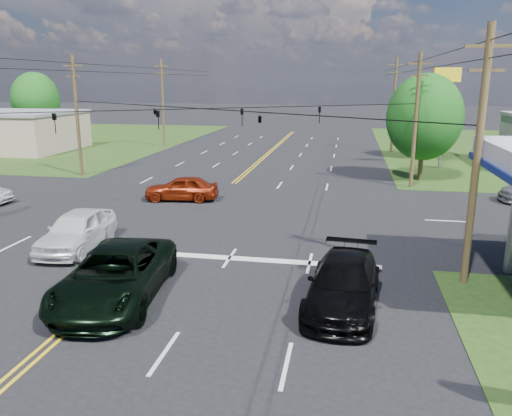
% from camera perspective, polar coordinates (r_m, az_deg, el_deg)
% --- Properties ---
extents(ground, '(280.00, 280.00, 0.00)m').
position_cam_1_polar(ground, '(30.25, -5.97, -0.20)').
color(ground, black).
rests_on(ground, ground).
extents(grass_nw, '(46.00, 48.00, 0.03)m').
position_cam_1_polar(grass_nw, '(74.48, -25.43, 7.13)').
color(grass_nw, '#203C13').
rests_on(grass_nw, ground).
extents(stop_bar, '(10.00, 0.50, 0.02)m').
position_cam_1_polar(stop_bar, '(21.70, 0.84, -6.01)').
color(stop_bar, silver).
rests_on(stop_bar, ground).
extents(retail_nw, '(16.00, 11.00, 4.00)m').
position_cam_1_polar(retail_nw, '(63.33, -27.15, 7.74)').
color(retail_nw, tan).
rests_on(retail_nw, ground).
extents(pole_se, '(1.60, 0.28, 9.50)m').
position_cam_1_polar(pole_se, '(19.79, 23.96, 5.47)').
color(pole_se, '#43341C').
rests_on(pole_se, ground).
extents(pole_nw, '(1.60, 0.28, 9.50)m').
position_cam_1_polar(pole_nw, '(42.88, -19.78, 9.98)').
color(pole_nw, '#43341C').
rests_on(pole_nw, ground).
extents(pole_ne, '(1.60, 0.28, 9.50)m').
position_cam_1_polar(pole_ne, '(37.44, 17.79, 9.63)').
color(pole_ne, '#43341C').
rests_on(pole_ne, ground).
extents(pole_left_far, '(1.60, 0.28, 10.00)m').
position_cam_1_polar(pole_left_far, '(60.05, -10.61, 11.81)').
color(pole_left_far, '#43341C').
rests_on(pole_left_far, ground).
extents(pole_right_far, '(1.60, 0.28, 10.00)m').
position_cam_1_polar(pole_right_far, '(56.30, 15.49, 11.40)').
color(pole_right_far, '#43341C').
rests_on(pole_right_far, ground).
extents(span_wire_signals, '(26.00, 18.00, 1.13)m').
position_cam_1_polar(span_wire_signals, '(29.33, -6.27, 11.22)').
color(span_wire_signals, black).
rests_on(span_wire_signals, ground).
extents(power_lines, '(26.04, 100.00, 0.64)m').
position_cam_1_polar(power_lines, '(27.40, -7.67, 16.41)').
color(power_lines, black).
rests_on(power_lines, ground).
extents(tree_right_a, '(5.70, 5.70, 8.18)m').
position_cam_1_polar(tree_right_a, '(40.54, 18.70, 9.80)').
color(tree_right_a, '#43341C').
rests_on(tree_right_a, ground).
extents(tree_right_b, '(4.94, 4.94, 7.09)m').
position_cam_1_polar(tree_right_b, '(52.80, 19.60, 9.90)').
color(tree_right_b, '#43341C').
rests_on(tree_right_b, ground).
extents(tree_far_l, '(6.08, 6.08, 8.72)m').
position_cam_1_polar(tree_far_l, '(72.42, -23.90, 11.27)').
color(tree_far_l, '#43341C').
rests_on(tree_far_l, ground).
extents(pickup_dkgreen, '(3.82, 7.00, 1.86)m').
position_cam_1_polar(pickup_dkgreen, '(18.36, -15.76, -7.35)').
color(pickup_dkgreen, black).
rests_on(pickup_dkgreen, ground).
extents(suv_black, '(2.80, 5.85, 1.65)m').
position_cam_1_polar(suv_black, '(17.47, 9.96, -8.52)').
color(suv_black, black).
rests_on(suv_black, ground).
extents(pickup_white, '(2.45, 5.38, 1.79)m').
position_cam_1_polar(pickup_white, '(24.35, -19.78, -2.39)').
color(pickup_white, silver).
rests_on(pickup_white, ground).
extents(sedan_red, '(4.90, 2.44, 1.61)m').
position_cam_1_polar(sedan_red, '(32.70, -8.50, 2.27)').
color(sedan_red, maroon).
rests_on(sedan_red, ground).
extents(polesign_ne, '(2.36, 0.85, 8.66)m').
position_cam_1_polar(polesign_ne, '(46.76, 20.89, 12.54)').
color(polesign_ne, '#A5A5AA').
rests_on(polesign_ne, ground).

